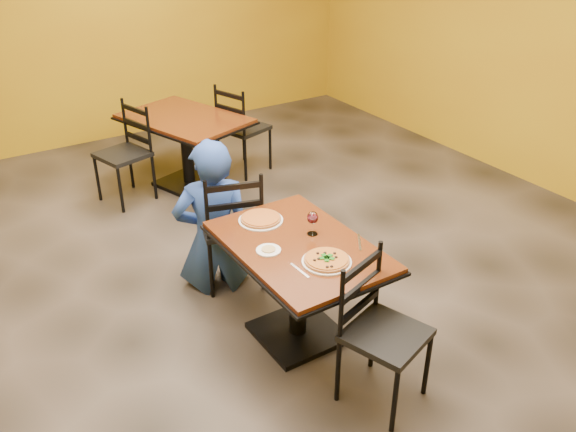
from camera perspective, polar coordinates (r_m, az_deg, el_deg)
floor at (r=4.69m, az=-2.48°, el=-7.84°), size 7.00×8.00×0.01m
wall_back at (r=7.63m, az=-18.89°, el=17.42°), size 7.00×0.01×3.00m
table_main at (r=4.02m, az=0.99°, el=-5.00°), size 0.83×1.23×0.75m
table_second at (r=6.33m, az=-9.63°, el=7.59°), size 1.22×1.48×0.75m
chair_main_near at (r=3.64m, az=9.24°, el=-11.09°), size 0.54×0.54×0.95m
chair_main_far at (r=4.67m, az=-5.43°, el=-0.86°), size 0.55×0.55×0.99m
chair_second_left at (r=6.15m, az=-15.34°, el=5.57°), size 0.54×0.54×0.97m
chair_second_right at (r=6.63m, az=-4.20°, el=8.25°), size 0.56×0.56×0.98m
diner at (r=4.61m, az=-7.16°, el=0.18°), size 0.70×0.58×1.21m
plate_main at (r=3.73m, az=3.67°, el=-4.32°), size 0.31×0.31×0.01m
pizza_main at (r=3.72m, az=3.68°, el=-4.12°), size 0.28×0.28×0.02m
plate_far at (r=4.18m, az=-2.58°, el=-0.40°), size 0.31×0.31×0.01m
pizza_far at (r=4.18m, az=-2.59°, el=-0.21°), size 0.28×0.28×0.02m
side_plate at (r=3.84m, az=-1.85°, el=-3.25°), size 0.16×0.16×0.01m
dip at (r=3.83m, az=-1.86°, el=-3.14°), size 0.09×0.09×0.01m
wine_glass at (r=3.98m, az=2.33°, el=-0.58°), size 0.08×0.08×0.18m
fork at (r=3.65m, az=1.10°, el=-5.15°), size 0.02×0.19×0.00m
knife at (r=3.96m, az=6.76°, el=-2.46°), size 0.13×0.18×0.00m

